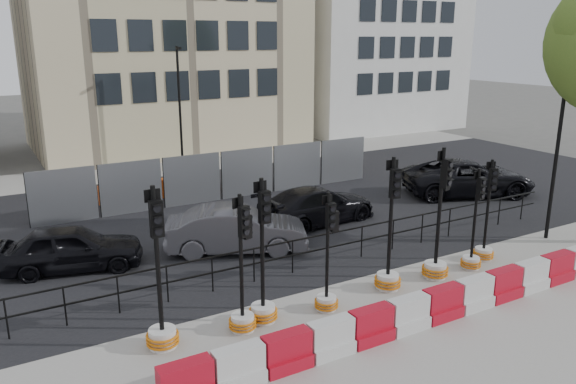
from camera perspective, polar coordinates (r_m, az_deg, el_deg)
ground at (r=15.62m, az=6.56°, el=-8.89°), size 120.00×120.00×0.00m
sidewalk_near at (r=13.59m, az=14.25°, el=-13.19°), size 40.00×6.00×0.02m
road at (r=21.26m, az=-4.65°, el=-2.09°), size 40.00×14.00×0.03m
sidewalk_far at (r=29.39m, az=-12.19°, el=2.55°), size 40.00×4.00×0.02m
building_white at (r=42.06m, az=7.97°, el=17.51°), size 12.00×9.06×16.00m
kerb_railing at (r=16.26m, az=4.13°, el=-5.20°), size 18.00×0.04×1.00m
heras_fencing at (r=23.29m, az=-8.63°, el=1.14°), size 14.33×1.72×2.00m
lamp_post_far at (r=28.06m, az=-10.93°, el=8.68°), size 0.12×0.56×6.00m
lamp_post_near at (r=19.65m, az=25.80°, el=4.58°), size 0.12×0.56×6.00m
barrier_row at (r=13.55m, az=13.76°, el=-11.54°), size 12.55×0.50×0.80m
traffic_signal_a at (r=12.39m, az=-12.74°, el=-12.22°), size 0.71×0.71×3.59m
traffic_signal_b at (r=12.77m, az=-4.61°, el=-10.85°), size 0.63×0.63×3.21m
traffic_signal_c at (r=13.13m, az=-2.54°, el=-10.29°), size 0.68×0.68×3.46m
traffic_signal_d at (r=13.69m, az=4.02°, el=-9.23°), size 0.58×0.58×2.97m
traffic_signal_e at (r=14.94m, az=10.20°, el=-7.14°), size 0.70×0.70×3.56m
traffic_signal_f at (r=15.86m, az=14.93°, el=-5.54°), size 0.72×0.72×3.66m
traffic_signal_g at (r=16.84m, az=18.22°, el=-5.51°), size 0.58×0.58×2.95m
traffic_signal_h at (r=17.61m, az=19.37°, el=-4.61°), size 0.60×0.60×3.06m
car_a at (r=17.07m, az=-21.13°, el=-5.32°), size 3.42×4.63×1.32m
car_b at (r=17.31m, az=-5.25°, el=-3.84°), size 4.77×5.45×1.42m
car_c at (r=19.89m, az=2.93°, el=-1.36°), size 2.88×4.98×1.33m
car_d at (r=24.61m, az=17.85°, el=1.41°), size 6.41×7.18×1.49m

